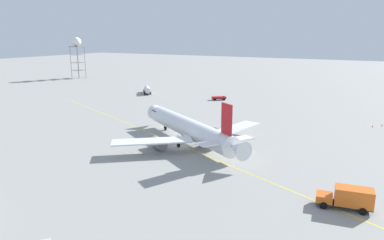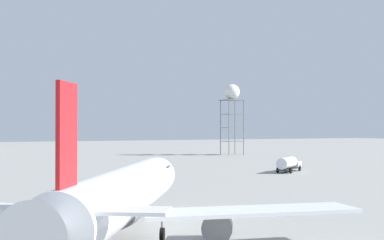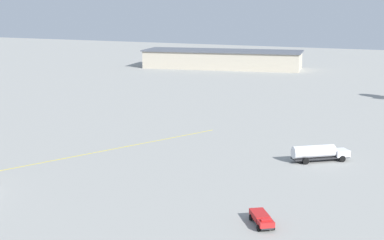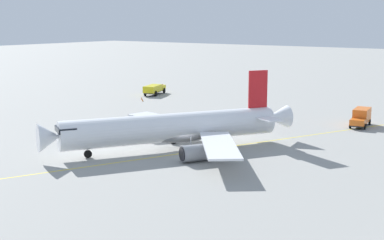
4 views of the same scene
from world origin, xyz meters
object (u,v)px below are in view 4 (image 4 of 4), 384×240
(catering_truck_truck, at_px, (361,117))
(safety_cone_mid, at_px, (141,98))
(safety_cone_near, at_px, (143,100))
(fire_tender_truck, at_px, (154,89))
(airliner_main, at_px, (174,129))

(catering_truck_truck, bearing_deg, safety_cone_mid, -101.08)
(safety_cone_near, bearing_deg, fire_tender_truck, 115.62)
(catering_truck_truck, xyz_separation_m, safety_cone_mid, (-53.78, 2.36, -1.38))
(safety_cone_near, height_order, safety_cone_mid, same)
(fire_tender_truck, distance_m, safety_cone_mid, 8.81)
(safety_cone_mid, bearing_deg, safety_cone_near, -44.45)
(catering_truck_truck, height_order, fire_tender_truck, catering_truck_truck)
(airliner_main, relative_size, safety_cone_near, 63.36)
(safety_cone_near, bearing_deg, airliner_main, -43.91)
(airliner_main, bearing_deg, fire_tender_truck, -106.09)
(catering_truck_truck, distance_m, safety_cone_mid, 53.85)
(airliner_main, distance_m, fire_tender_truck, 60.18)
(catering_truck_truck, height_order, safety_cone_near, catering_truck_truck)
(fire_tender_truck, relative_size, safety_cone_mid, 17.26)
(airliner_main, height_order, safety_cone_mid, airliner_main)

